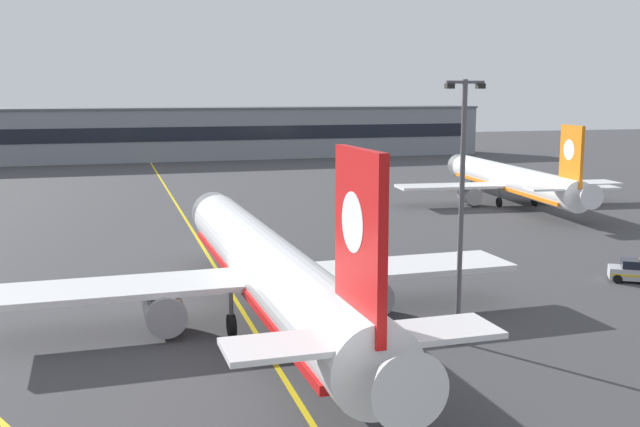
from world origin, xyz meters
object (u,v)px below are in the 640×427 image
Objects in this scene: safety_cone_by_nose_gear at (234,262)px; airliner_foreground at (268,268)px; airliner_background at (512,180)px; apron_lamp_post at (461,209)px; service_car_fourth at (639,272)px.

airliner_foreground is at bearing -92.59° from safety_cone_by_nose_gear.
apron_lamp_post is (-30.17, -44.25, 4.52)m from airliner_background.
safety_cone_by_nose_gear is (-27.47, 13.96, -0.51)m from service_car_fourth.
apron_lamp_post reaches higher than airliner_background.
airliner_foreground is 12.04m from apron_lamp_post.
apron_lamp_post is (9.25, -6.48, 4.15)m from airliner_foreground.
safety_cone_by_nose_gear is (-8.55, 22.11, -7.27)m from apron_lamp_post.
airliner_background is 2.56× the size of apron_lamp_post.
airliner_background is 53.75m from apron_lamp_post.
service_car_fourth is at bearing 23.30° from apron_lamp_post.
apron_lamp_post is at bearing -35.01° from airliner_foreground.
service_car_fourth is (28.17, 1.67, -2.60)m from airliner_foreground.
airliner_foreground is 75.31× the size of safety_cone_by_nose_gear.
airliner_foreground is 2.87× the size of apron_lamp_post.
airliner_foreground is 9.19× the size of service_car_fourth.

